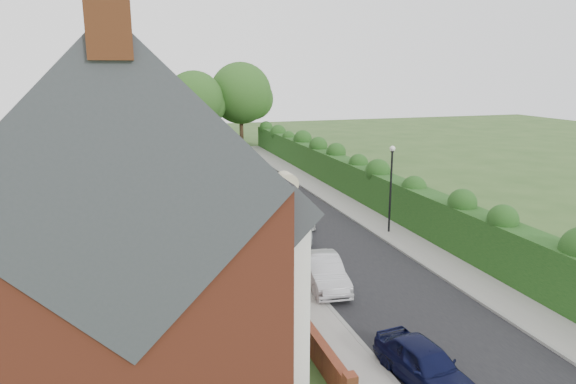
% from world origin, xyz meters
% --- Properties ---
extents(ground, '(140.00, 140.00, 0.00)m').
position_xyz_m(ground, '(0.00, 0.00, 0.00)').
color(ground, '#2D4C1E').
rests_on(ground, ground).
extents(road, '(6.00, 58.00, 0.02)m').
position_xyz_m(road, '(-0.50, 11.00, 0.01)').
color(road, black).
rests_on(road, ground).
extents(pavement_hedge_side, '(2.20, 58.00, 0.12)m').
position_xyz_m(pavement_hedge_side, '(3.60, 11.00, 0.06)').
color(pavement_hedge_side, gray).
rests_on(pavement_hedge_side, ground).
extents(pavement_house_side, '(1.70, 58.00, 0.12)m').
position_xyz_m(pavement_house_side, '(-4.35, 11.00, 0.06)').
color(pavement_house_side, gray).
rests_on(pavement_house_side, ground).
extents(kerb_hedge_side, '(0.18, 58.00, 0.13)m').
position_xyz_m(kerb_hedge_side, '(2.55, 11.00, 0.07)').
color(kerb_hedge_side, gray).
rests_on(kerb_hedge_side, ground).
extents(kerb_house_side, '(0.18, 58.00, 0.13)m').
position_xyz_m(kerb_house_side, '(-3.55, 11.00, 0.07)').
color(kerb_house_side, gray).
rests_on(kerb_house_side, ground).
extents(hedge, '(2.10, 58.00, 2.85)m').
position_xyz_m(hedge, '(5.40, 11.00, 1.60)').
color(hedge, '#123912').
rests_on(hedge, ground).
extents(terrace_row, '(9.05, 40.50, 11.50)m').
position_xyz_m(terrace_row, '(-10.87, 9.98, 4.47)').
color(terrace_row, maroon).
rests_on(terrace_row, ground).
extents(garden_wall_row, '(0.35, 40.35, 1.10)m').
position_xyz_m(garden_wall_row, '(-5.35, 10.00, 0.46)').
color(garden_wall_row, brown).
rests_on(garden_wall_row, ground).
extents(lamppost, '(0.32, 0.32, 5.16)m').
position_xyz_m(lamppost, '(3.40, 4.00, 3.30)').
color(lamppost, black).
rests_on(lamppost, ground).
extents(tree_far_left, '(7.14, 6.80, 9.29)m').
position_xyz_m(tree_far_left, '(-2.65, 40.08, 5.71)').
color(tree_far_left, '#332316').
rests_on(tree_far_left, ground).
extents(tree_far_right, '(7.98, 7.60, 10.31)m').
position_xyz_m(tree_far_right, '(3.39, 42.08, 6.31)').
color(tree_far_right, '#332316').
rests_on(tree_far_right, ground).
extents(tree_far_back, '(8.40, 8.00, 10.82)m').
position_xyz_m(tree_far_back, '(-8.59, 43.08, 6.62)').
color(tree_far_back, '#332316').
rests_on(tree_far_back, ground).
extents(car_navy, '(1.96, 3.97, 1.30)m').
position_xyz_m(car_navy, '(-2.68, -9.55, 0.65)').
color(car_navy, black).
rests_on(car_navy, ground).
extents(car_silver_a, '(1.90, 4.35, 1.39)m').
position_xyz_m(car_silver_a, '(-3.00, -1.89, 0.70)').
color(car_silver_a, '#AAA9AE').
rests_on(car_silver_a, ground).
extents(car_silver_b, '(3.42, 5.93, 1.56)m').
position_xyz_m(car_silver_b, '(-2.74, 4.97, 0.78)').
color(car_silver_b, silver).
rests_on(car_silver_b, ground).
extents(car_white, '(2.36, 4.65, 1.29)m').
position_xyz_m(car_white, '(-1.60, 7.45, 0.65)').
color(car_white, '#BBBBBB').
rests_on(car_white, ground).
extents(car_green, '(2.89, 5.03, 1.61)m').
position_xyz_m(car_green, '(-3.00, 16.20, 0.81)').
color(car_green, black).
rests_on(car_green, ground).
extents(car_red, '(2.35, 4.62, 1.45)m').
position_xyz_m(car_red, '(-2.17, 18.96, 0.73)').
color(car_red, maroon).
rests_on(car_red, ground).
extents(car_beige, '(2.32, 4.93, 1.36)m').
position_xyz_m(car_beige, '(-3.00, 27.40, 0.68)').
color(car_beige, beige).
rests_on(car_beige, ground).
extents(car_grey, '(2.23, 4.59, 1.28)m').
position_xyz_m(car_grey, '(-3.00, 31.92, 0.64)').
color(car_grey, slate).
rests_on(car_grey, ground).
extents(car_black, '(2.48, 4.54, 1.46)m').
position_xyz_m(car_black, '(-3.00, 38.60, 0.73)').
color(car_black, black).
rests_on(car_black, ground).
extents(horse, '(1.20, 1.88, 1.46)m').
position_xyz_m(horse, '(-0.48, 9.83, 0.73)').
color(horse, '#432918').
rests_on(horse, ground).
extents(horse_cart, '(1.51, 3.35, 2.41)m').
position_xyz_m(horse_cart, '(-0.48, 11.71, 1.38)').
color(horse_cart, black).
rests_on(horse_cart, ground).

